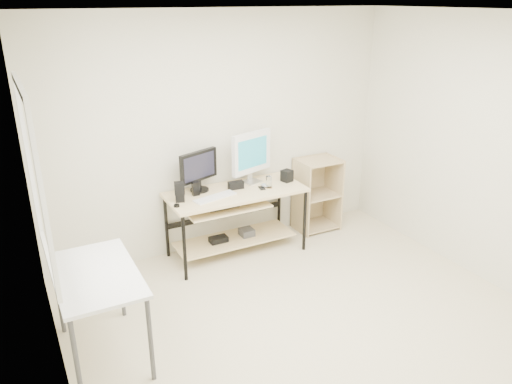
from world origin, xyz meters
The scene contains 16 objects.
room centered at (-0.14, 0.04, 1.32)m, with size 4.01×4.01×2.62m.
desk centered at (-0.03, 1.66, 0.54)m, with size 1.50×0.65×0.75m.
side_table centered at (-1.68, 0.60, 0.67)m, with size 0.60×1.00×0.75m.
shelf_unit centered at (1.15, 1.82, 0.45)m, with size 0.50×0.40×0.90m.
black_monitor centered at (-0.34, 1.84, 1.00)m, with size 0.47×0.22×0.44m.
white_imac centered at (0.27, 1.81, 1.08)m, with size 0.53×0.21×0.58m.
keyboard centered at (-0.28, 1.57, 0.76)m, with size 0.47×0.13×0.02m, color silver.
mouse centered at (0.33, 1.62, 0.77)m, with size 0.07×0.11×0.04m, color #B7B7BC.
center_speaker centered at (0.03, 1.71, 0.79)m, with size 0.17×0.07×0.08m, color black.
speaker_left centered at (-0.63, 1.66, 0.86)m, with size 0.13×0.13×0.20m.
speaker_right centered at (0.64, 1.66, 0.82)m, with size 0.11×0.11×0.13m, color black.
audio_controller centered at (-0.43, 1.73, 0.82)m, with size 0.07×0.05×0.15m, color black.
volume_puck centered at (-0.71, 1.53, 0.76)m, with size 0.06×0.06×0.02m, color black.
smartphone centered at (0.28, 1.59, 0.75)m, with size 0.06×0.11×0.01m, color black.
coaster centered at (0.36, 1.58, 0.75)m, with size 0.08×0.08×0.01m, color olive.
drinking_glass centered at (0.36, 1.58, 0.82)m, with size 0.06×0.06×0.13m, color white.
Camera 1 is at (-2.12, -2.88, 2.70)m, focal length 35.00 mm.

